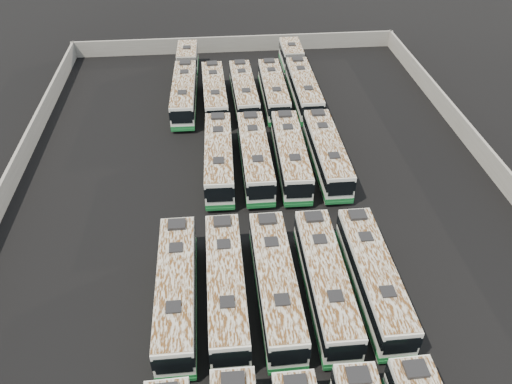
# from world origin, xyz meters

# --- Properties ---
(ground) EXTENTS (140.00, 140.00, 0.00)m
(ground) POSITION_xyz_m (0.00, 0.00, 0.00)
(ground) COLOR black
(ground) RESTS_ON ground
(perimeter_wall) EXTENTS (45.20, 73.20, 2.20)m
(perimeter_wall) POSITION_xyz_m (0.00, 0.00, 1.10)
(perimeter_wall) COLOR slate
(perimeter_wall) RESTS_ON ground
(bus_midfront_far_left) EXTENTS (2.59, 12.13, 3.42)m
(bus_midfront_far_left) POSITION_xyz_m (-6.83, -8.85, 1.75)
(bus_midfront_far_left) COLOR silver
(bus_midfront_far_left) RESTS_ON ground
(bus_midfront_left) EXTENTS (2.56, 12.02, 3.39)m
(bus_midfront_left) POSITION_xyz_m (-3.46, -8.76, 1.73)
(bus_midfront_left) COLOR silver
(bus_midfront_left) RESTS_ON ground
(bus_midfront_center) EXTENTS (2.68, 12.17, 3.42)m
(bus_midfront_center) POSITION_xyz_m (-0.01, -8.91, 1.75)
(bus_midfront_center) COLOR silver
(bus_midfront_center) RESTS_ON ground
(bus_midfront_right) EXTENTS (2.60, 12.11, 3.41)m
(bus_midfront_right) POSITION_xyz_m (3.47, -8.94, 1.74)
(bus_midfront_right) COLOR silver
(bus_midfront_right) RESTS_ON ground
(bus_midfront_far_right) EXTENTS (2.60, 11.92, 3.35)m
(bus_midfront_far_right) POSITION_xyz_m (6.92, -8.89, 1.71)
(bus_midfront_far_right) COLOR silver
(bus_midfront_far_right) RESTS_ON ground
(bus_midback_left) EXTENTS (2.88, 12.22, 3.43)m
(bus_midback_left) POSITION_xyz_m (-3.38, 7.03, 1.75)
(bus_midback_left) COLOR silver
(bus_midback_left) RESTS_ON ground
(bus_midback_center) EXTENTS (2.56, 12.11, 3.41)m
(bus_midback_center) POSITION_xyz_m (0.02, 7.00, 1.74)
(bus_midback_center) COLOR silver
(bus_midback_center) RESTS_ON ground
(bus_midback_right) EXTENTS (2.85, 12.18, 3.42)m
(bus_midback_right) POSITION_xyz_m (3.39, 6.88, 1.75)
(bus_midback_right) COLOR silver
(bus_midback_right) RESTS_ON ground
(bus_midback_far_right) EXTENTS (2.60, 12.08, 3.40)m
(bus_midback_far_right) POSITION_xyz_m (6.87, 6.87, 1.74)
(bus_midback_far_right) COLOR silver
(bus_midback_far_right) RESTS_ON ground
(bus_back_far_left) EXTENTS (3.02, 18.85, 3.41)m
(bus_back_far_left) POSITION_xyz_m (-6.78, 23.70, 1.74)
(bus_back_far_left) COLOR silver
(bus_back_far_left) RESTS_ON ground
(bus_back_left) EXTENTS (2.74, 11.84, 3.32)m
(bus_back_left) POSITION_xyz_m (-3.42, 20.24, 1.70)
(bus_back_left) COLOR silver
(bus_back_left) RESTS_ON ground
(bus_back_center) EXTENTS (2.75, 11.72, 3.29)m
(bus_back_center) POSITION_xyz_m (-0.02, 20.41, 1.68)
(bus_back_center) COLOR silver
(bus_back_center) RESTS_ON ground
(bus_back_right) EXTENTS (2.56, 11.84, 3.33)m
(bus_back_right) POSITION_xyz_m (3.42, 20.31, 1.70)
(bus_back_right) COLOR silver
(bus_back_right) RESTS_ON ground
(bus_back_far_right) EXTENTS (2.63, 18.81, 3.41)m
(bus_back_far_right) POSITION_xyz_m (6.94, 23.45, 1.74)
(bus_back_far_right) COLOR silver
(bus_back_far_right) RESTS_ON ground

